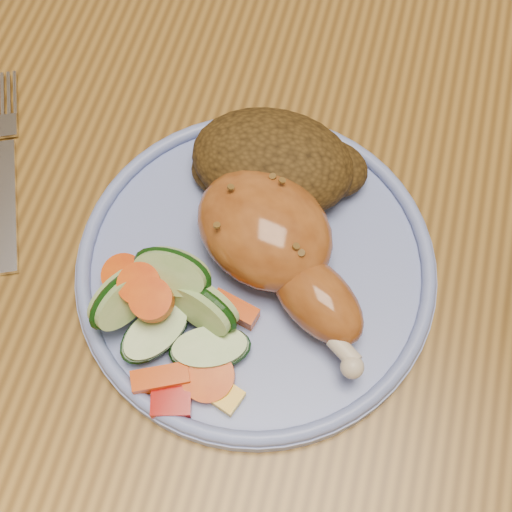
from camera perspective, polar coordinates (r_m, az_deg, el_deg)
name	(u,v)px	position (r m, az deg, el deg)	size (l,w,h in m)	color
ground	(327,438)	(1.24, 5.67, -14.28)	(4.00, 4.00, 0.00)	brown
dining_table	(399,286)	(0.60, 11.36, -2.39)	(0.90, 1.40, 0.75)	brown
plate	(256,269)	(0.50, 0.00, -1.01)	(0.25, 0.25, 0.01)	#7589D2
plate_rim	(256,262)	(0.49, 0.00, -0.49)	(0.25, 0.25, 0.01)	#7589D2
chicken_leg	(277,245)	(0.47, 1.69, 0.86)	(0.15, 0.14, 0.05)	#A45822
rice_pilaf	(276,163)	(0.51, 1.63, 7.41)	(0.13, 0.09, 0.05)	#432E10
vegetable_pile	(169,312)	(0.47, -7.01, -4.50)	(0.12, 0.11, 0.06)	#A50A05
fork	(7,175)	(0.57, -19.28, 6.16)	(0.08, 0.15, 0.00)	silver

